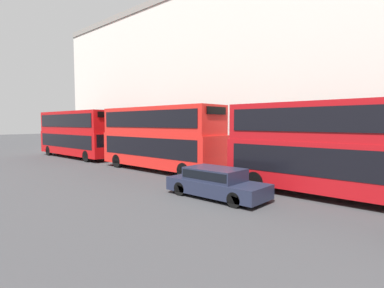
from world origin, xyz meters
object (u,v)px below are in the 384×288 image
bus_leading (340,146)px  pedestrian (127,151)px  bus_second_in_queue (159,136)px  car_hatchback (216,182)px  bus_third_in_queue (77,132)px

bus_leading → pedestrian: (2.41, 19.16, -1.61)m
bus_leading → pedestrian: bus_leading is taller
pedestrian → bus_second_in_queue: bearing=-108.4°
car_hatchback → bus_leading: bearing=-51.2°
bus_leading → bus_second_in_queue: 11.89m
bus_second_in_queue → car_hatchback: bus_second_in_queue is taller
bus_second_in_queue → pedestrian: (2.41, 7.27, -1.69)m
pedestrian → car_hatchback: bearing=-111.3°
bus_leading → bus_second_in_queue: bearing=90.0°
bus_leading → car_hatchback: bus_leading is taller
bus_leading → bus_third_in_queue: size_ratio=0.93×
bus_leading → car_hatchback: size_ratio=2.16×
bus_third_in_queue → pedestrian: 5.62m
bus_leading → pedestrian: bearing=82.8°
bus_leading → car_hatchback: 5.67m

